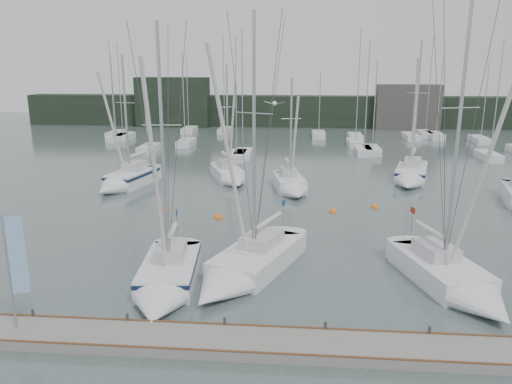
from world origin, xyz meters
TOP-DOWN VIEW (x-y plane):
  - ground at (0.00, 0.00)m, footprint 160.00×160.00m
  - dock at (0.00, -5.00)m, footprint 24.00×2.00m
  - far_treeline at (0.00, 62.00)m, footprint 90.00×4.00m
  - far_building_left at (-20.00, 60.00)m, footprint 12.00×3.00m
  - far_building_right at (18.00, 60.00)m, footprint 10.00×3.00m
  - mast_forest at (1.33, 43.48)m, footprint 54.13×24.93m
  - sailboat_near_left at (-5.31, -0.74)m, footprint 3.29×8.13m
  - sailboat_near_center at (-1.96, 0.97)m, footprint 5.98×9.30m
  - sailboat_near_right at (8.42, 0.27)m, footprint 4.90×8.50m
  - sailboat_mid_a at (-14.06, 18.68)m, footprint 4.29×7.91m
  - sailboat_mid_b at (-5.24, 21.66)m, footprint 4.50×7.21m
  - sailboat_mid_c at (0.33, 18.25)m, footprint 3.44×6.55m
  - sailboat_mid_d at (10.88, 22.73)m, footprint 4.66×8.53m
  - buoy_a at (-4.66, 11.01)m, footprint 0.60×0.60m
  - buoy_b at (3.41, 13.15)m, footprint 0.59×0.59m
  - buoy_c at (-8.79, 12.55)m, footprint 0.49×0.49m
  - dock_banner at (-9.95, -4.93)m, footprint 0.66×0.33m
  - seagull at (-0.40, 2.41)m, footprint 1.01×0.50m
  - buoy_d at (6.61, 14.53)m, footprint 0.57×0.57m

SIDE VIEW (x-z plane):
  - ground at x=0.00m, z-range 0.00..0.00m
  - buoy_a at x=-4.66m, z-range -0.30..0.30m
  - buoy_b at x=3.41m, z-range -0.29..0.29m
  - buoy_c at x=-8.79m, z-range -0.24..0.24m
  - buoy_d at x=6.61m, z-range -0.29..0.29m
  - dock at x=0.00m, z-range 0.00..0.40m
  - mast_forest at x=1.33m, z-range -6.84..7.81m
  - sailboat_near_center at x=-1.96m, z-range -6.46..7.46m
  - sailboat_mid_b at x=-5.24m, z-range -5.02..6.03m
  - sailboat_near_right at x=8.42m, z-range -6.73..7.78m
  - sailboat_near_left at x=-5.31m, z-range -6.05..7.12m
  - sailboat_mid_c at x=0.33m, z-range -4.48..5.55m
  - sailboat_mid_d at x=10.88m, z-range -5.99..7.20m
  - sailboat_mid_a at x=-14.06m, z-range -5.37..6.62m
  - far_treeline at x=0.00m, z-range 0.00..5.00m
  - dock_banner at x=-9.95m, z-range 0.83..5.53m
  - far_building_right at x=18.00m, z-range 0.00..7.00m
  - far_building_left at x=-20.00m, z-range 0.00..8.00m
  - seagull at x=-0.40m, z-range 8.54..8.74m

